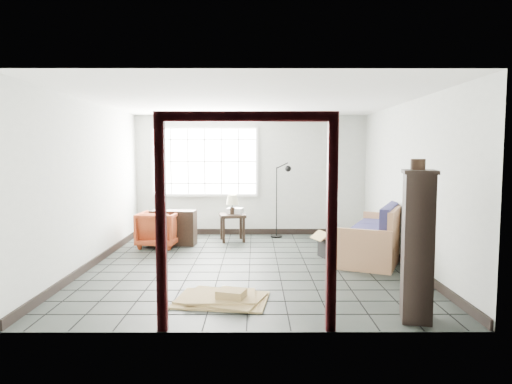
{
  "coord_description": "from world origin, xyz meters",
  "views": [
    {
      "loc": [
        0.09,
        -7.19,
        1.8
      ],
      "look_at": [
        0.1,
        0.3,
        1.15
      ],
      "focal_mm": 32.0,
      "sensor_mm": 36.0,
      "label": 1
    }
  ],
  "objects_px": {
    "futon_sofa": "(380,238)",
    "armchair": "(159,227)",
    "tall_shelf": "(417,244)",
    "side_table": "(232,219)"
  },
  "relations": [
    {
      "from": "tall_shelf",
      "to": "armchair",
      "type": "bearing_deg",
      "value": 146.21
    },
    {
      "from": "futon_sofa",
      "to": "tall_shelf",
      "type": "height_order",
      "value": "tall_shelf"
    },
    {
      "from": "futon_sofa",
      "to": "tall_shelf",
      "type": "xyz_separation_m",
      "value": [
        -0.39,
        -2.88,
        0.48
      ]
    },
    {
      "from": "armchair",
      "to": "futon_sofa",
      "type": "bearing_deg",
      "value": 172.3
    },
    {
      "from": "armchair",
      "to": "tall_shelf",
      "type": "bearing_deg",
      "value": 138.79
    },
    {
      "from": "futon_sofa",
      "to": "armchair",
      "type": "distance_m",
      "value": 4.08
    },
    {
      "from": "side_table",
      "to": "tall_shelf",
      "type": "xyz_separation_m",
      "value": [
        2.19,
        -4.38,
        0.37
      ]
    },
    {
      "from": "futon_sofa",
      "to": "armchair",
      "type": "height_order",
      "value": "futon_sofa"
    },
    {
      "from": "futon_sofa",
      "to": "tall_shelf",
      "type": "distance_m",
      "value": 2.94
    },
    {
      "from": "armchair",
      "to": "side_table",
      "type": "bearing_deg",
      "value": -152.22
    }
  ]
}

